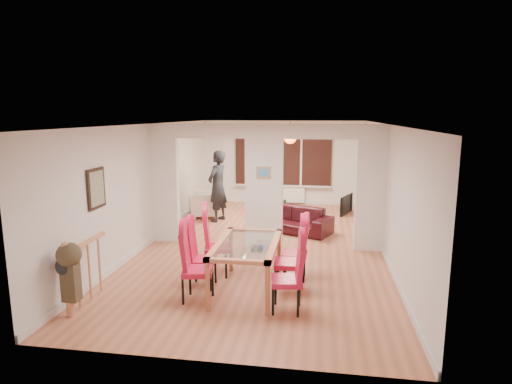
% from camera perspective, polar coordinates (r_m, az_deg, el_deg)
% --- Properties ---
extents(floor, '(5.00, 9.00, 0.01)m').
position_cam_1_polar(floor, '(9.36, 1.06, -7.07)').
color(floor, '#BD6E4C').
rests_on(floor, ground).
extents(room_walls, '(5.00, 9.00, 2.60)m').
position_cam_1_polar(room_walls, '(9.05, 1.09, 0.80)').
color(room_walls, silver).
rests_on(room_walls, floor).
extents(divider_wall, '(5.00, 0.18, 2.60)m').
position_cam_1_polar(divider_wall, '(9.05, 1.09, 0.80)').
color(divider_wall, white).
rests_on(divider_wall, floor).
extents(bay_window_blinds, '(3.00, 0.08, 1.80)m').
position_cam_1_polar(bay_window_blinds, '(13.40, 3.61, 4.77)').
color(bay_window_blinds, black).
rests_on(bay_window_blinds, room_walls).
extents(radiator, '(1.40, 0.08, 0.50)m').
position_cam_1_polar(radiator, '(13.54, 3.53, -0.31)').
color(radiator, white).
rests_on(radiator, floor).
extents(pendant_light, '(0.36, 0.36, 0.36)m').
position_cam_1_polar(pendant_light, '(12.20, 4.57, 7.27)').
color(pendant_light, orange).
rests_on(pendant_light, room_walls).
extents(stair_newel, '(0.40, 1.20, 1.10)m').
position_cam_1_polar(stair_newel, '(6.98, -21.58, -9.24)').
color(stair_newel, tan).
rests_on(stair_newel, floor).
extents(wall_poster, '(0.04, 0.52, 0.67)m').
position_cam_1_polar(wall_poster, '(7.51, -20.53, 0.46)').
color(wall_poster, gray).
rests_on(wall_poster, room_walls).
extents(pillar_photo, '(0.30, 0.03, 0.25)m').
position_cam_1_polar(pillar_photo, '(8.91, 1.01, 2.60)').
color(pillar_photo, '#4C8CD8').
rests_on(pillar_photo, divider_wall).
extents(dining_table, '(0.97, 1.72, 0.81)m').
position_cam_1_polar(dining_table, '(6.94, -1.21, -9.90)').
color(dining_table, '#B76743').
rests_on(dining_table, floor).
extents(dining_chair_la, '(0.52, 0.52, 1.11)m').
position_cam_1_polar(dining_chair_la, '(6.60, -7.80, -9.71)').
color(dining_chair_la, '#C11339').
rests_on(dining_chair_la, floor).
extents(dining_chair_lb, '(0.44, 0.44, 1.05)m').
position_cam_1_polar(dining_chair_lb, '(7.11, -7.15, -8.42)').
color(dining_chair_lb, '#C11339').
rests_on(dining_chair_lb, floor).
extents(dining_chair_lc, '(0.54, 0.54, 1.13)m').
position_cam_1_polar(dining_chair_lc, '(7.59, -5.12, -6.83)').
color(dining_chair_lc, '#C11339').
rests_on(dining_chair_lc, floor).
extents(dining_chair_ra, '(0.49, 0.49, 1.08)m').
position_cam_1_polar(dining_chair_ra, '(6.23, 4.13, -10.99)').
color(dining_chair_ra, '#C11339').
rests_on(dining_chair_ra, floor).
extents(dining_chair_rb, '(0.48, 0.48, 1.12)m').
position_cam_1_polar(dining_chair_rb, '(6.86, 4.35, -8.77)').
color(dining_chair_rb, '#C11339').
rests_on(dining_chair_rb, floor).
extents(dining_chair_rc, '(0.43, 0.43, 1.03)m').
position_cam_1_polar(dining_chair_rc, '(7.41, 5.18, -7.70)').
color(dining_chair_rc, '#C11339').
rests_on(dining_chair_rc, floor).
extents(sofa, '(2.18, 1.55, 0.59)m').
position_cam_1_polar(sofa, '(10.42, 4.46, -3.58)').
color(sofa, black).
rests_on(sofa, floor).
extents(armchair, '(0.89, 0.90, 0.70)m').
position_cam_1_polar(armchair, '(11.84, -6.75, -1.67)').
color(armchair, silver).
rests_on(armchair, floor).
extents(person, '(0.79, 0.64, 1.87)m').
position_cam_1_polar(person, '(11.27, -5.14, 0.78)').
color(person, black).
rests_on(person, floor).
extents(television, '(0.91, 0.46, 0.54)m').
position_cam_1_polar(television, '(12.44, 11.56, -1.60)').
color(television, black).
rests_on(television, floor).
extents(coffee_table, '(1.08, 0.69, 0.23)m').
position_cam_1_polar(coffee_table, '(11.68, 3.23, -2.95)').
color(coffee_table, '#351712').
rests_on(coffee_table, floor).
extents(bottle, '(0.08, 0.08, 0.30)m').
position_cam_1_polar(bottle, '(11.60, 3.85, -1.70)').
color(bottle, '#143F19').
rests_on(bottle, coffee_table).
extents(bowl, '(0.23, 0.23, 0.06)m').
position_cam_1_polar(bowl, '(11.56, 4.29, -2.38)').
color(bowl, '#351712').
rests_on(bowl, coffee_table).
extents(shoes, '(0.22, 0.24, 0.09)m').
position_cam_1_polar(shoes, '(8.93, 0.14, -7.62)').
color(shoes, black).
rests_on(shoes, floor).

